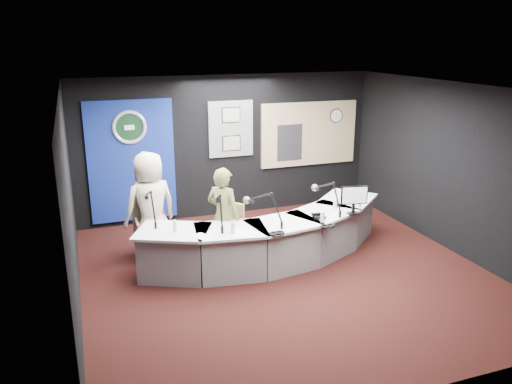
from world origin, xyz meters
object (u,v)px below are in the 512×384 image
object	(u,v)px
armchair_left	(152,229)
armchair_right	(224,236)
broadcast_desk	(270,238)
person_man	(150,206)
person_woman	(224,216)

from	to	relation	value
armchair_left	armchair_right	xyz separation A→B (m)	(1.04, -0.62, -0.03)
broadcast_desk	armchair_right	xyz separation A→B (m)	(-0.73, 0.15, 0.08)
armchair_left	person_man	size ratio (longest dim) A/B	0.55
person_man	armchair_right	bearing A→B (deg)	132.03
armchair_left	person_man	bearing A→B (deg)	0.00
person_man	person_woman	bearing A→B (deg)	132.03
armchair_left	person_woman	size ratio (longest dim) A/B	0.62
person_man	broadcast_desk	bearing A→B (deg)	139.08
armchair_left	person_woman	world-z (taller)	person_woman
armchair_right	person_woman	size ratio (longest dim) A/B	0.58
person_woman	broadcast_desk	bearing A→B (deg)	-143.86
broadcast_desk	person_man	size ratio (longest dim) A/B	2.55
armchair_right	person_man	xyz separation A→B (m)	(-1.04, 0.62, 0.43)
broadcast_desk	armchair_left	xyz separation A→B (m)	(-1.77, 0.77, 0.11)
armchair_left	person_woman	bearing A→B (deg)	-30.38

